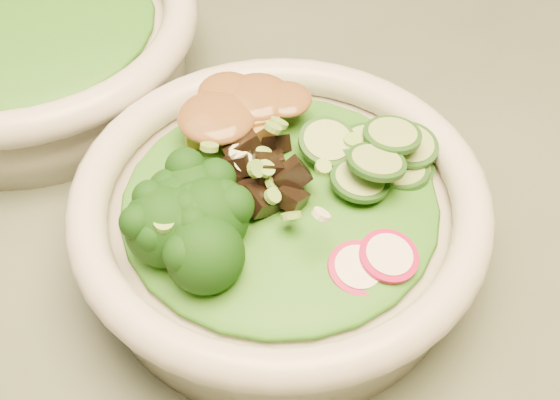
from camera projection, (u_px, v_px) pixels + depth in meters
name	position (u px, v px, depth m)	size (l,w,h in m)	color
dining_table	(394.00, 301.00, 0.59)	(1.20, 0.80, 0.75)	black
salad_bowl	(280.00, 221.00, 0.45)	(0.24, 0.24, 0.06)	beige
side_bowl	(26.00, 42.00, 0.55)	(0.25, 0.25, 0.07)	beige
lettuce_bed	(280.00, 199.00, 0.43)	(0.18, 0.18, 0.02)	#255712
side_lettuce	(19.00, 20.00, 0.54)	(0.17, 0.17, 0.02)	#255712
broccoli_florets	(190.00, 223.00, 0.40)	(0.07, 0.06, 0.04)	black
radish_slices	(339.00, 269.00, 0.40)	(0.10, 0.03, 0.02)	#A50C41
cucumber_slices	(369.00, 153.00, 0.44)	(0.06, 0.06, 0.03)	#93B966
mushroom_heap	(271.00, 172.00, 0.43)	(0.06, 0.06, 0.03)	black
tofu_cubes	(237.00, 125.00, 0.46)	(0.08, 0.05, 0.03)	#A47F36
peanut_sauce	(236.00, 111.00, 0.45)	(0.06, 0.05, 0.01)	brown
scallion_garnish	(280.00, 174.00, 0.42)	(0.17, 0.17, 0.02)	#72AC3C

